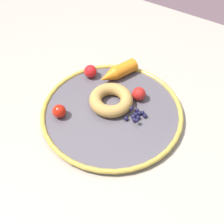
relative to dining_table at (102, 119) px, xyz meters
The scene contains 9 objects.
ground_plane 0.69m from the dining_table, ahead, with size 6.00×6.00×0.00m, color #604951.
dining_table is the anchor object (origin of this frame).
plate 0.11m from the dining_table, 32.08° to the right, with size 0.35×0.35×0.02m.
carrot_orange 0.14m from the dining_table, 90.64° to the left, with size 0.08×0.12×0.04m.
donut 0.11m from the dining_table, 17.53° to the right, with size 0.11×0.11×0.03m, color #B48645.
blueberry_pile 0.15m from the dining_table, ahead, with size 0.05×0.05×0.02m.
tomato_near 0.16m from the dining_table, 114.78° to the right, with size 0.03×0.03×0.03m, color red.
tomato_mid 0.14m from the dining_table, 143.40° to the left, with size 0.03×0.03×0.03m, color red.
tomato_far 0.14m from the dining_table, 25.86° to the left, with size 0.03×0.03×0.03m, color red.
Camera 1 is at (0.33, -0.49, 1.39)m, focal length 53.33 mm.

